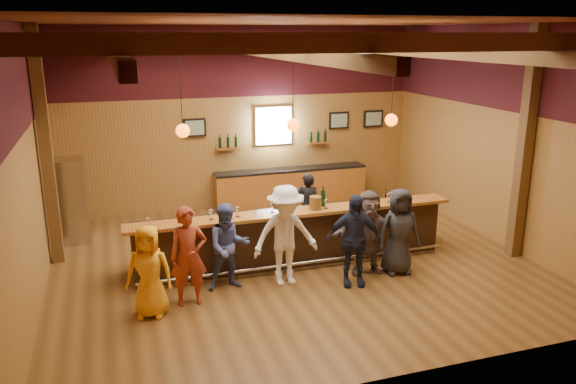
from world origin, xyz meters
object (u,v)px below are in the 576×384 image
customer_orange (149,271)px  customer_white (285,235)px  bar_counter (291,235)px  customer_redvest (189,256)px  customer_denim (229,247)px  customer_dark (399,231)px  ice_bucket (315,203)px  customer_brown (368,232)px  bartender (308,206)px  customer_navy (354,240)px  stainless_fridge (70,201)px  back_bar_cabinet (291,186)px  bottle_a (324,200)px

customer_orange → customer_white: size_ratio=0.82×
bar_counter → customer_orange: 3.18m
customer_redvest → customer_denim: size_ratio=1.08×
bar_counter → customer_dark: bearing=-35.0°
ice_bucket → customer_brown: bearing=-42.5°
customer_orange → bartender: 4.34m
bar_counter → customer_navy: bearing=-64.2°
customer_brown → customer_redvest: bearing=-170.2°
bartender → customer_brown: bearing=123.0°
customer_redvest → bar_counter: bearing=31.2°
bar_counter → customer_denim: 1.69m
stainless_fridge → customer_white: 5.04m
bar_counter → customer_white: size_ratio=3.48×
stainless_fridge → bartender: bearing=-16.0°
customer_navy → customer_brown: size_ratio=1.04×
customer_white → customer_dark: customer_white is taller
customer_redvest → customer_denim: bearing=27.6°
customer_denim → customer_dark: size_ratio=0.95×
stainless_fridge → customer_brown: bearing=-33.5°
bar_counter → customer_dark: (1.69, -1.19, 0.29)m
customer_brown → bartender: 2.13m
customer_denim → customer_white: size_ratio=0.85×
bar_counter → customer_white: (-0.44, -1.00, 0.38)m
customer_dark → bartender: 2.45m
back_bar_cabinet → customer_brown: (-0.04, -4.60, 0.32)m
bartender → ice_bucket: (-0.35, -1.39, 0.50)m
back_bar_cabinet → ice_bucket: size_ratio=16.23×
customer_brown → customer_white: bearing=-175.0°
customer_brown → customer_dark: 0.57m
bartender → stainless_fridge: bearing=5.6°
customer_dark → stainless_fridge: bearing=154.4°
customer_denim → customer_white: (0.99, -0.12, 0.14)m
back_bar_cabinet → customer_denim: 5.16m
customer_denim → ice_bucket: (1.80, 0.55, 0.46)m
back_bar_cabinet → customer_denim: bearing=-120.5°
customer_white → back_bar_cabinet: bearing=69.1°
customer_redvest → customer_brown: size_ratio=1.04×
back_bar_cabinet → customer_denim: (-2.61, -4.44, 0.29)m
customer_white → customer_brown: size_ratio=1.14×
customer_redvest → bottle_a: (2.75, 1.03, 0.41)m
bar_counter → customer_white: 1.15m
customer_orange → customer_denim: (1.39, 0.58, 0.02)m
customer_navy → customer_brown: customer_navy is taller
customer_denim → bottle_a: (2.01, 0.67, 0.47)m
customer_redvest → customer_white: customer_white is taller
customer_navy → customer_dark: 1.04m
bottle_a → customer_brown: bearing=-56.1°
bartender → customer_white: bearing=82.2°
back_bar_cabinet → customer_navy: bearing=-95.8°
bar_counter → customer_denim: bearing=-148.6°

